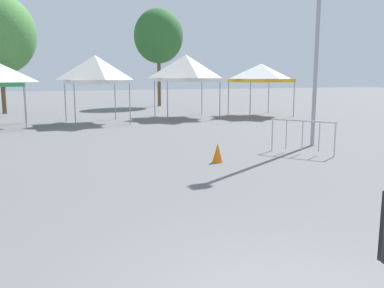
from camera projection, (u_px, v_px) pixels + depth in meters
The scene contains 7 objects.
canopy_tent_far_right at pixel (95, 70), 21.13m from camera, with size 3.10×3.10×3.51m.
canopy_tent_behind_center at pixel (186, 68), 24.07m from camera, with size 3.46×3.46×3.68m.
canopy_tent_far_left at pixel (261, 73), 25.23m from camera, with size 3.20×3.20×3.20m.
light_pole_opposite_side at pixel (318, 15), 13.83m from camera, with size 0.36×0.36×7.84m.
tree_behind_tents_right at pixel (159, 36), 32.94m from camera, with size 3.96×3.96×7.83m.
crowd_barrier_near_person at pixel (303, 130), 12.88m from camera, with size 1.30×1.71×1.08m.
traffic_cone_lot_center at pixel (218, 153), 11.67m from camera, with size 0.32×0.32×0.55m, color orange.
Camera 1 is at (-2.21, -3.00, 2.44)m, focal length 38.22 mm.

